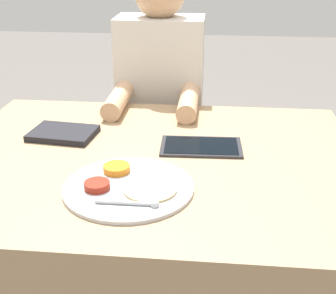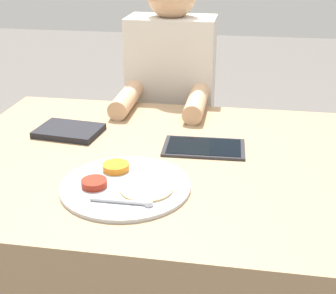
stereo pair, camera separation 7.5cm
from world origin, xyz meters
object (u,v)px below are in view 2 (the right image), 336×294
at_px(tablet_device, 204,147).
at_px(person_diner, 171,130).
at_px(red_notebook, 69,131).
at_px(thali_tray, 125,185).

xyz_separation_m(tablet_device, person_diner, (-0.19, 0.55, -0.18)).
distance_m(tablet_device, person_diner, 0.61).
xyz_separation_m(red_notebook, person_diner, (0.25, 0.51, -0.18)).
bearing_deg(tablet_device, person_diner, 108.79).
bearing_deg(thali_tray, red_notebook, 129.86).
bearing_deg(thali_tray, tablet_device, 57.01).
bearing_deg(tablet_device, red_notebook, 173.83).
distance_m(thali_tray, red_notebook, 0.42).
distance_m(thali_tray, tablet_device, 0.32).
distance_m(thali_tray, person_diner, 0.84).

